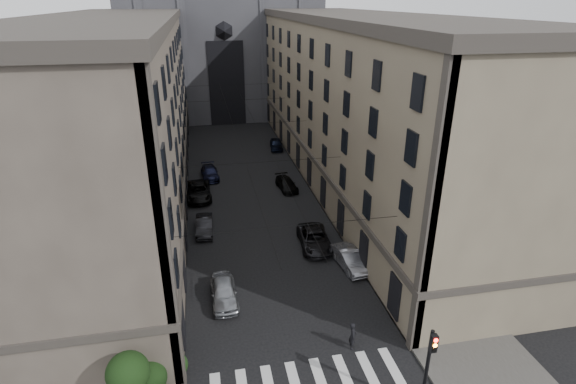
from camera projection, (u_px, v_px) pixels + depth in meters
sidewalk_left at (157, 189)px, 52.00m from camera, size 7.00×80.00×0.15m
sidewalk_right at (331, 176)px, 55.77m from camera, size 7.00×80.00×0.15m
zebra_crossing at (307, 380)px, 26.00m from camera, size 11.00×3.20×0.01m
building_left at (118, 111)px, 47.79m from camera, size 13.60×60.60×18.85m
building_right at (358, 101)px, 52.62m from camera, size 13.60×60.60×18.85m
gothic_tower at (219, 14)px, 81.93m from camera, size 35.00×23.00×58.00m
traffic_light_right at (429, 361)px, 22.93m from camera, size 0.34×0.50×5.20m
shrub_cluster at (148, 380)px, 23.73m from camera, size 3.90×4.40×3.90m
tram_wires at (245, 125)px, 50.71m from camera, size 14.00×60.00×0.43m
car_left_near at (224, 292)px, 32.52m from camera, size 1.96×4.68×1.58m
car_left_midnear at (204, 225)px, 42.20m from camera, size 1.65×4.39×1.43m
car_left_midfar at (198, 191)px, 49.48m from camera, size 2.84×5.91×1.62m
car_left_far at (210, 173)px, 55.05m from camera, size 2.28×4.90×1.38m
car_right_near at (350, 259)px, 36.72m from camera, size 2.15×4.71×1.50m
car_right_midnear at (315, 239)px, 39.73m from camera, size 2.90×5.70×1.54m
car_right_midfar at (287, 184)px, 51.81m from camera, size 2.31×4.66×1.30m
car_right_far at (276, 144)px, 65.65m from camera, size 2.19×4.53×1.49m
pedestrian at (353, 336)px, 28.08m from camera, size 0.65×0.79×1.88m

